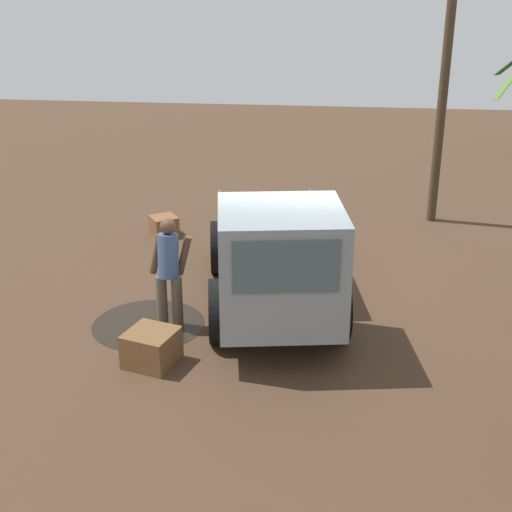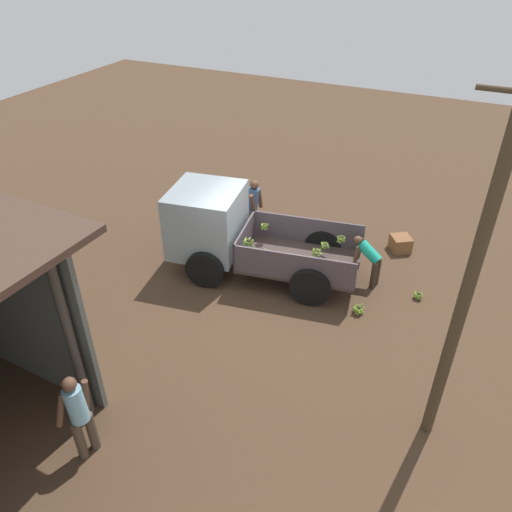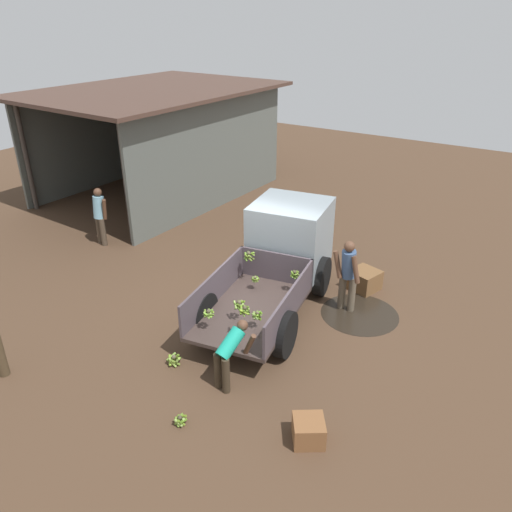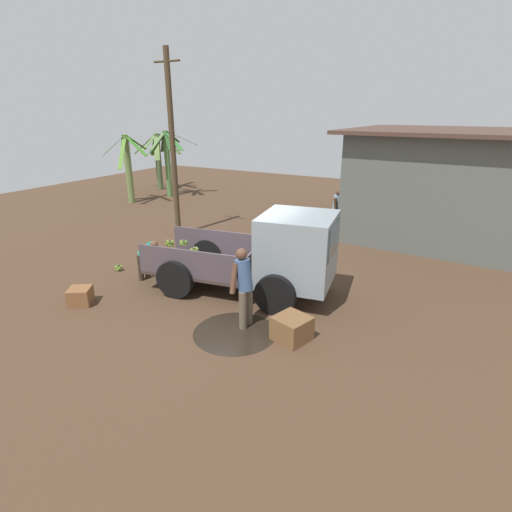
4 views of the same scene
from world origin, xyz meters
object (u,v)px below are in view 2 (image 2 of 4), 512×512
at_px(banana_bunch_on_ground_0, 418,295).
at_px(banana_bunch_on_ground_1, 358,309).
at_px(person_bystander_near_shed, 78,413).
at_px(person_foreground_visitor, 253,206).
at_px(person_worker_loading, 369,258).
at_px(utility_pole, 469,282).
at_px(cargo_truck, 224,229).
at_px(wooden_crate_0, 400,244).
at_px(wooden_crate_1, 218,220).

distance_m(banana_bunch_on_ground_0, banana_bunch_on_ground_1, 1.58).
bearing_deg(person_bystander_near_shed, person_foreground_visitor, -70.12).
bearing_deg(person_worker_loading, banana_bunch_on_ground_0, -175.92).
bearing_deg(utility_pole, banana_bunch_on_ground_0, -77.59).
bearing_deg(cargo_truck, person_worker_loading, -175.48).
bearing_deg(cargo_truck, banana_bunch_on_ground_0, 179.42).
distance_m(person_worker_loading, wooden_crate_0, 1.95).
relative_size(person_foreground_visitor, person_bystander_near_shed, 1.03).
distance_m(cargo_truck, person_bystander_near_shed, 5.77).
distance_m(cargo_truck, wooden_crate_1, 2.17).
xyz_separation_m(person_foreground_visitor, banana_bunch_on_ground_1, (-3.60, 1.99, -0.84)).
height_order(person_foreground_visitor, wooden_crate_1, person_foreground_visitor).
height_order(banana_bunch_on_ground_1, wooden_crate_0, wooden_crate_0).
distance_m(utility_pole, person_worker_loading, 4.94).
relative_size(cargo_truck, wooden_crate_1, 7.50).
bearing_deg(person_bystander_near_shed, person_worker_loading, -98.01).
relative_size(person_bystander_near_shed, wooden_crate_0, 3.41).
xyz_separation_m(person_foreground_visitor, banana_bunch_on_ground_0, (-4.73, 0.89, -0.86)).
bearing_deg(wooden_crate_0, person_bystander_near_shed, 67.85).
distance_m(cargo_truck, person_foreground_visitor, 1.64).
xyz_separation_m(cargo_truck, person_foreground_visitor, (-0.01, -1.63, -0.16)).
xyz_separation_m(cargo_truck, banana_bunch_on_ground_0, (-4.74, -0.74, -1.02)).
bearing_deg(cargo_truck, banana_bunch_on_ground_1, 164.82).
relative_size(wooden_crate_0, wooden_crate_1, 0.76).
bearing_deg(banana_bunch_on_ground_1, person_worker_loading, -82.86).
bearing_deg(banana_bunch_on_ground_0, person_bystander_near_shed, 56.67).
xyz_separation_m(person_foreground_visitor, person_worker_loading, (-3.44, 0.77, -0.24)).
bearing_deg(banana_bunch_on_ground_0, cargo_truck, 8.92).
height_order(person_bystander_near_shed, banana_bunch_on_ground_1, person_bystander_near_shed).
height_order(person_foreground_visitor, banana_bunch_on_ground_1, person_foreground_visitor).
xyz_separation_m(person_worker_loading, person_bystander_near_shed, (2.98, 6.61, 0.22)).
xyz_separation_m(person_foreground_visitor, wooden_crate_0, (-3.90, -1.05, -0.76)).
bearing_deg(wooden_crate_0, cargo_truck, 34.51).
bearing_deg(wooden_crate_1, banana_bunch_on_ground_0, 171.20).
bearing_deg(utility_pole, person_bystander_near_shed, 29.54).
height_order(utility_pole, person_worker_loading, utility_pole).
xyz_separation_m(person_foreground_visitor, wooden_crate_1, (1.12, -0.02, -0.72)).
bearing_deg(wooden_crate_1, person_foreground_visitor, 179.12).
height_order(cargo_truck, person_bystander_near_shed, cargo_truck).
distance_m(person_foreground_visitor, person_worker_loading, 3.54).
relative_size(person_foreground_visitor, wooden_crate_1, 2.68).
xyz_separation_m(cargo_truck, person_bystander_near_shed, (-0.48, 5.74, -0.18)).
distance_m(cargo_truck, banana_bunch_on_ground_1, 3.76).
bearing_deg(person_bystander_near_shed, banana_bunch_on_ground_0, -107.08).
relative_size(cargo_truck, person_bystander_near_shed, 2.87).
bearing_deg(banana_bunch_on_ground_1, cargo_truck, -5.68).
xyz_separation_m(person_bystander_near_shed, banana_bunch_on_ground_0, (-4.27, -6.49, -0.83)).
xyz_separation_m(person_bystander_near_shed, wooden_crate_0, (-3.43, -8.43, -0.73)).
xyz_separation_m(person_bystander_near_shed, banana_bunch_on_ground_1, (-3.13, -5.39, -0.81)).
xyz_separation_m(person_worker_loading, wooden_crate_0, (-0.45, -1.82, -0.52)).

